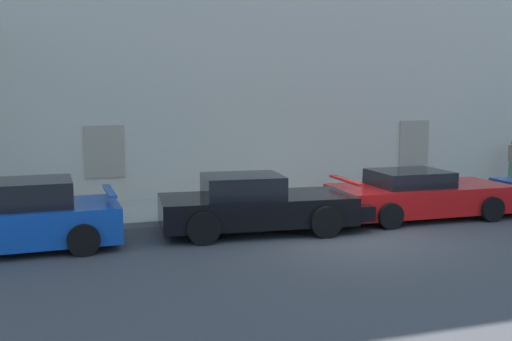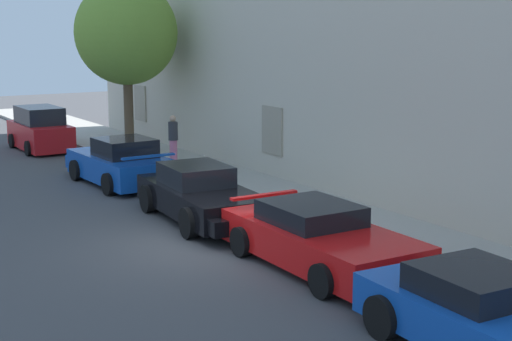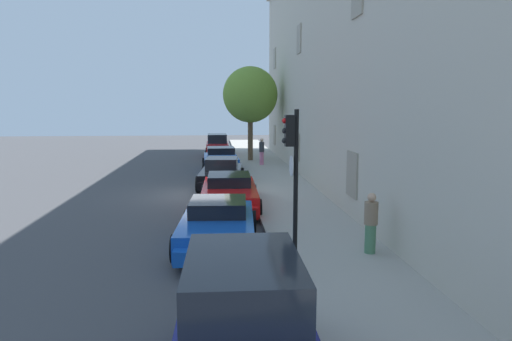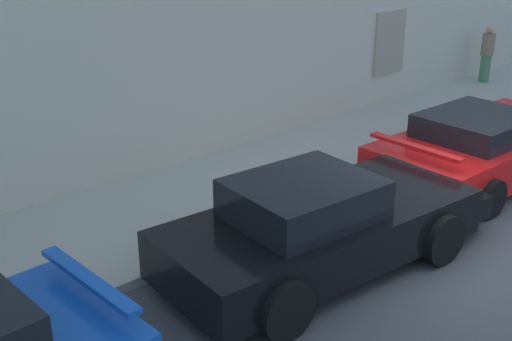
{
  "view_description": "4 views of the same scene",
  "coord_description": "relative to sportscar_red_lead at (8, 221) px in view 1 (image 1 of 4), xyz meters",
  "views": [
    {
      "loc": [
        -6.02,
        -11.83,
        3.21
      ],
      "look_at": [
        -1.61,
        1.84,
        1.33
      ],
      "focal_mm": 40.7,
      "sensor_mm": 36.0,
      "label": 1
    },
    {
      "loc": [
        14.3,
        -7.68,
        4.76
      ],
      "look_at": [
        -1.43,
        2.26,
        1.21
      ],
      "focal_mm": 52.64,
      "sensor_mm": 36.0,
      "label": 2
    },
    {
      "loc": [
        19.57,
        0.72,
        3.86
      ],
      "look_at": [
        0.62,
        2.36,
        1.13
      ],
      "focal_mm": 31.87,
      "sensor_mm": 36.0,
      "label": 3
    },
    {
      "loc": [
        -7.72,
        -4.21,
        4.51
      ],
      "look_at": [
        -1.6,
        2.55,
        0.86
      ],
      "focal_mm": 45.35,
      "sensor_mm": 36.0,
      "label": 4
    }
  ],
  "objects": [
    {
      "name": "building_facade",
      "position": [
        7.3,
        6.05,
        5.72
      ],
      "size": [
        38.13,
        4.1,
        12.63
      ],
      "color": "beige",
      "rests_on": "ground"
    },
    {
      "name": "sportscar_red_lead",
      "position": [
        0.0,
        0.0,
        0.0
      ],
      "size": [
        4.61,
        2.28,
        1.45
      ],
      "color": "#144CB2",
      "rests_on": "ground"
    },
    {
      "name": "sportscar_yellow_flank",
      "position": [
        5.55,
        -0.03,
        -0.0
      ],
      "size": [
        5.02,
        2.35,
        1.36
      ],
      "color": "black",
      "rests_on": "ground"
    },
    {
      "name": "ground_plane",
      "position": [
        7.3,
        -0.94,
        -0.62
      ],
      "size": [
        80.0,
        80.0,
        0.0
      ],
      "primitive_type": "plane",
      "color": "#444447"
    },
    {
      "name": "sidewalk",
      "position": [
        7.3,
        2.72,
        -0.55
      ],
      "size": [
        60.0,
        3.05,
        0.14
      ],
      "primitive_type": "cube",
      "color": "#A8A399",
      "rests_on": "ground"
    },
    {
      "name": "sportscar_white_middle",
      "position": [
        10.19,
        0.22,
        -0.05
      ],
      "size": [
        5.15,
        2.3,
        1.25
      ],
      "color": "red",
      "rests_on": "ground"
    }
  ]
}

